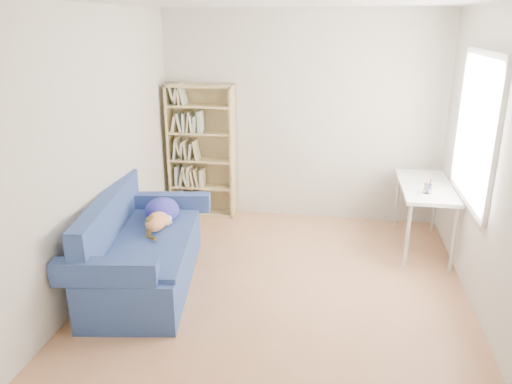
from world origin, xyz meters
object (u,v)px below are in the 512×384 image
at_px(sofa, 142,251).
at_px(bookshelf, 202,156).
at_px(desk, 426,191).
at_px(pen_cup, 428,188).

xyz_separation_m(sofa, bookshelf, (0.09, 1.90, 0.45)).
xyz_separation_m(bookshelf, desk, (2.71, -0.64, -0.11)).
height_order(sofa, desk, sofa).
xyz_separation_m(sofa, desk, (2.80, 1.27, 0.34)).
bearing_deg(desk, pen_cup, -97.25).
xyz_separation_m(sofa, pen_cup, (2.77, 0.98, 0.47)).
bearing_deg(bookshelf, sofa, -92.75).
bearing_deg(sofa, pen_cup, 10.60).
bearing_deg(pen_cup, desk, 82.75).
xyz_separation_m(bookshelf, pen_cup, (2.67, -0.92, 0.02)).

